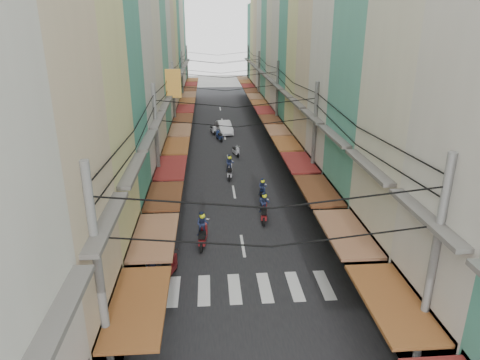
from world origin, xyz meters
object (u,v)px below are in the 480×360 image
bicycle (378,244)px  traffic_sign (343,203)px  white_car (224,133)px  market_umbrella (375,210)px

bicycle → traffic_sign: (-1.89, 0.82, 2.17)m
white_car → traffic_sign: size_ratio=1.58×
traffic_sign → market_umbrella: bearing=-30.0°
white_car → bicycle: bearing=-81.3°
bicycle → market_umbrella: 2.13m
bicycle → traffic_sign: bearing=70.7°
bicycle → white_car: bearing=20.1°
white_car → bicycle: 27.05m
white_car → bicycle: size_ratio=2.75×
white_car → traffic_sign: traffic_sign is taller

